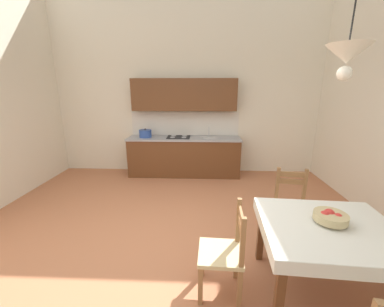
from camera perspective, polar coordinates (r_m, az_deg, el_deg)
The scene contains 8 objects.
ground_plane at distance 3.41m, azimuth -4.41°, elevation -21.06°, with size 6.71×6.42×0.10m, color #B7704C.
wall_back at distance 5.71m, azimuth -1.26°, elevation 16.73°, with size 6.71×0.12×4.24m, color silver.
kitchen_cabinetry at distance 5.50m, azimuth -1.94°, elevation 3.55°, with size 2.58×0.63×2.20m.
dining_table at distance 2.67m, azimuth 29.91°, elevation -17.18°, with size 1.29×1.14×0.75m.
dining_chair_kitchen_side at distance 3.55m, azimuth 22.76°, elevation -11.51°, with size 0.48×0.48×0.93m.
dining_chair_tv_side at distance 2.50m, azimuth 7.86°, elevation -22.55°, with size 0.44×0.44×0.93m.
fruit_bowl at distance 2.63m, azimuth 30.40°, elevation -13.06°, with size 0.30×0.30×0.12m.
pendant_lamp at distance 2.25m, azimuth 33.34°, elevation 19.22°, with size 0.32×0.32×0.81m.
Camera 1 is at (0.36, -2.73, 1.97)m, focal length 22.11 mm.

